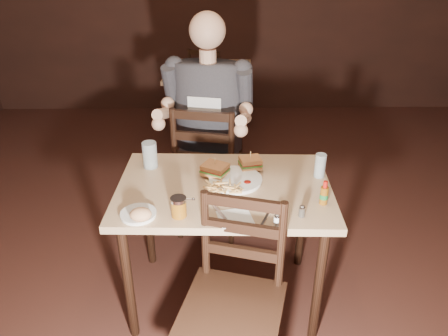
{
  "coord_description": "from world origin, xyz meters",
  "views": [
    {
      "loc": [
        -0.33,
        -1.66,
        1.95
      ],
      "look_at": [
        -0.3,
        0.36,
        0.85
      ],
      "focal_mm": 35.0,
      "sensor_mm": 36.0,
      "label": 1
    }
  ],
  "objects_px": {
    "chair_far": "(210,167)",
    "glass_left": "(150,155)",
    "bg_chair_near": "(209,119)",
    "side_plate": "(138,215)",
    "dinner_plate": "(235,180)",
    "hot_sauce": "(324,193)",
    "glass_right": "(320,166)",
    "syrup_dispenser": "(179,207)",
    "main_table": "(224,200)",
    "bg_table": "(209,79)",
    "chair_near": "(232,310)",
    "diner": "(207,97)",
    "bg_chair_far": "(210,86)"
  },
  "relations": [
    {
      "from": "bg_table",
      "to": "glass_left",
      "type": "xyz_separation_m",
      "value": [
        -0.3,
        -1.97,
        0.16
      ]
    },
    {
      "from": "glass_right",
      "to": "bg_table",
      "type": "bearing_deg",
      "value": 106.72
    },
    {
      "from": "bg_chair_far",
      "to": "syrup_dispenser",
      "type": "bearing_deg",
      "value": 107.86
    },
    {
      "from": "diner",
      "to": "hot_sauce",
      "type": "height_order",
      "value": "diner"
    },
    {
      "from": "dinner_plate",
      "to": "side_plate",
      "type": "height_order",
      "value": "dinner_plate"
    },
    {
      "from": "chair_far",
      "to": "bg_chair_near",
      "type": "bearing_deg",
      "value": -76.84
    },
    {
      "from": "bg_table",
      "to": "bg_chair_near",
      "type": "bearing_deg",
      "value": -90.0
    },
    {
      "from": "glass_left",
      "to": "side_plate",
      "type": "xyz_separation_m",
      "value": [
        0.01,
        -0.49,
        -0.07
      ]
    },
    {
      "from": "chair_near",
      "to": "diner",
      "type": "height_order",
      "value": "diner"
    },
    {
      "from": "glass_left",
      "to": "bg_chair_far",
      "type": "bearing_deg",
      "value": 83.16
    },
    {
      "from": "dinner_plate",
      "to": "hot_sauce",
      "type": "xyz_separation_m",
      "value": [
        0.42,
        -0.22,
        0.06
      ]
    },
    {
      "from": "syrup_dispenser",
      "to": "diner",
      "type": "bearing_deg",
      "value": 84.73
    },
    {
      "from": "chair_far",
      "to": "glass_right",
      "type": "relative_size",
      "value": 7.44
    },
    {
      "from": "glass_left",
      "to": "glass_right",
      "type": "xyz_separation_m",
      "value": [
        0.93,
        -0.13,
        -0.01
      ]
    },
    {
      "from": "chair_near",
      "to": "glass_left",
      "type": "relative_size",
      "value": 6.28
    },
    {
      "from": "bg_table",
      "to": "dinner_plate",
      "type": "height_order",
      "value": "dinner_plate"
    },
    {
      "from": "chair_near",
      "to": "hot_sauce",
      "type": "xyz_separation_m",
      "value": [
        0.46,
        0.4,
        0.36
      ]
    },
    {
      "from": "bg_chair_far",
      "to": "side_plate",
      "type": "distance_m",
      "value": 3.04
    },
    {
      "from": "diner",
      "to": "side_plate",
      "type": "height_order",
      "value": "diner"
    },
    {
      "from": "glass_right",
      "to": "side_plate",
      "type": "xyz_separation_m",
      "value": [
        -0.93,
        -0.36,
        -0.06
      ]
    },
    {
      "from": "chair_far",
      "to": "dinner_plate",
      "type": "height_order",
      "value": "chair_far"
    },
    {
      "from": "glass_right",
      "to": "syrup_dispenser",
      "type": "xyz_separation_m",
      "value": [
        -0.73,
        -0.36,
        -0.02
      ]
    },
    {
      "from": "chair_far",
      "to": "glass_right",
      "type": "distance_m",
      "value": 0.94
    },
    {
      "from": "diner",
      "to": "glass_right",
      "type": "xyz_separation_m",
      "value": [
        0.62,
        -0.57,
        -0.19
      ]
    },
    {
      "from": "bg_chair_far",
      "to": "syrup_dispenser",
      "type": "relative_size",
      "value": 8.7
    },
    {
      "from": "main_table",
      "to": "hot_sauce",
      "type": "distance_m",
      "value": 0.54
    },
    {
      "from": "bg_chair_far",
      "to": "chair_far",
      "type": "bearing_deg",
      "value": 110.54
    },
    {
      "from": "bg_table",
      "to": "chair_far",
      "type": "distance_m",
      "value": 1.48
    },
    {
      "from": "chair_far",
      "to": "side_plate",
      "type": "relative_size",
      "value": 6.0
    },
    {
      "from": "chair_near",
      "to": "glass_right",
      "type": "distance_m",
      "value": 0.91
    },
    {
      "from": "dinner_plate",
      "to": "syrup_dispenser",
      "type": "bearing_deg",
      "value": -131.5
    },
    {
      "from": "main_table",
      "to": "glass_right",
      "type": "distance_m",
      "value": 0.55
    },
    {
      "from": "main_table",
      "to": "chair_near",
      "type": "relative_size",
      "value": 1.21
    },
    {
      "from": "bg_chair_near",
      "to": "hot_sauce",
      "type": "bearing_deg",
      "value": -90.56
    },
    {
      "from": "chair_far",
      "to": "glass_left",
      "type": "height_order",
      "value": "chair_far"
    },
    {
      "from": "main_table",
      "to": "diner",
      "type": "relative_size",
      "value": 1.12
    },
    {
      "from": "chair_far",
      "to": "dinner_plate",
      "type": "relative_size",
      "value": 3.58
    },
    {
      "from": "bg_table",
      "to": "diner",
      "type": "distance_m",
      "value": 1.56
    },
    {
      "from": "syrup_dispenser",
      "to": "hot_sauce",
      "type": "bearing_deg",
      "value": 9.5
    },
    {
      "from": "bg_chair_near",
      "to": "glass_left",
      "type": "bearing_deg",
      "value": -120.69
    },
    {
      "from": "diner",
      "to": "side_plate",
      "type": "bearing_deg",
      "value": -96.65
    },
    {
      "from": "main_table",
      "to": "bg_table",
      "type": "xyz_separation_m",
      "value": [
        -0.11,
        2.19,
        -0.0
      ]
    },
    {
      "from": "diner",
      "to": "syrup_dispenser",
      "type": "xyz_separation_m",
      "value": [
        -0.12,
        -0.94,
        -0.21
      ]
    },
    {
      "from": "bg_table",
      "to": "chair_far",
      "type": "relative_size",
      "value": 0.86
    },
    {
      "from": "glass_right",
      "to": "side_plate",
      "type": "height_order",
      "value": "glass_right"
    },
    {
      "from": "diner",
      "to": "syrup_dispenser",
      "type": "bearing_deg",
      "value": -85.52
    },
    {
      "from": "chair_near",
      "to": "glass_right",
      "type": "relative_size",
      "value": 7.07
    },
    {
      "from": "glass_right",
      "to": "diner",
      "type": "bearing_deg",
      "value": 137.0
    },
    {
      "from": "glass_left",
      "to": "bg_chair_near",
      "type": "bearing_deg",
      "value": 77.98
    },
    {
      "from": "chair_near",
      "to": "syrup_dispenser",
      "type": "bearing_deg",
      "value": 143.74
    }
  ]
}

